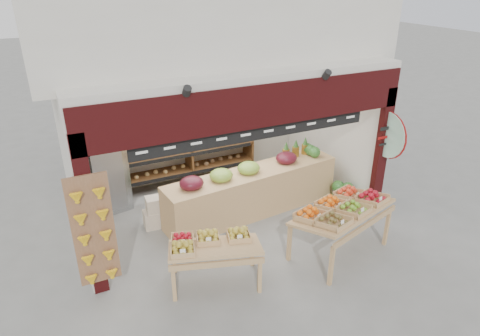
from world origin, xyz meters
name	(u,v)px	position (x,y,z in m)	size (l,w,h in m)	color
ground	(232,218)	(0.00, 0.00, 0.00)	(60.00, 60.00, 0.00)	slate
shop_structure	(196,8)	(0.00, 1.61, 3.92)	(6.36, 5.12, 5.40)	beige
banana_board	(94,234)	(-2.73, -1.17, 1.12)	(0.60, 0.15, 1.80)	#8B5E3F
gift_sign	(388,135)	(2.75, -1.15, 1.75)	(0.04, 0.93, 0.92)	#A8D4BC
back_shelving	(188,135)	(-0.19, 1.94, 1.18)	(3.13, 0.51, 1.92)	brown
refrigerator	(105,168)	(-2.13, 1.53, 0.93)	(0.72, 0.72, 1.86)	#B0B3B7
cardboard_stack	(167,213)	(-1.23, 0.41, 0.23)	(0.96, 0.70, 0.63)	beige
mid_counter	(252,190)	(0.48, 0.04, 0.51)	(3.81, 1.13, 1.16)	tan
display_table_left	(208,244)	(-1.13, -1.58, 0.70)	(1.60, 1.19, 0.93)	tan
display_table_right	(342,209)	(1.23, -1.86, 0.88)	(1.98, 1.45, 1.11)	tan
watermelon_pile	(345,196)	(2.45, -0.52, 0.19)	(0.63, 0.65, 0.49)	#1C4818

